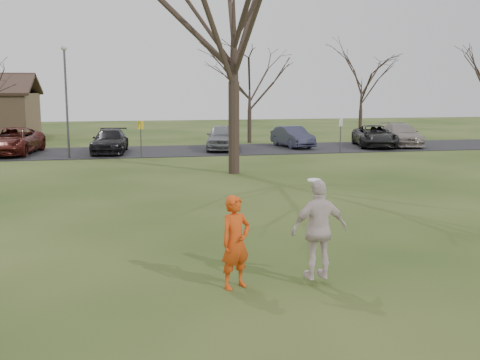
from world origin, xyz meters
The scene contains 15 objects.
ground centered at (0.00, 0.00, 0.00)m, with size 120.00×120.00×0.00m, color #1E380F.
parking_strip centered at (0.00, 25.00, 0.02)m, with size 62.00×6.50×0.04m, color black.
player_defender centered at (-0.91, 0.04, 0.93)m, with size 0.68×0.44×1.85m, color #D74511.
car_2 centered at (-9.43, 24.92, 0.83)m, with size 2.61×5.67×1.58m, color #501813.
car_3 centered at (-3.77, 24.61, 0.74)m, with size 1.97×4.84×1.40m, color black.
car_4 centered at (3.20, 24.89, 0.84)m, with size 1.89×4.69×1.60m, color slate.
car_5 centered at (8.05, 25.56, 0.73)m, with size 1.45×4.17×1.37m, color #313249.
car_6 centered at (13.47, 24.62, 0.76)m, with size 2.37×5.15×1.43m, color black.
car_7 centered at (15.55, 24.96, 0.78)m, with size 2.07×5.10×1.48m, color gray.
catching_play centered at (0.74, -0.14, 1.14)m, with size 1.22×0.60×2.01m.
lamp_post centered at (-6.00, 22.50, 3.97)m, with size 0.34×0.34×6.27m.
sign_yellow centered at (-2.00, 22.00, 1.45)m, with size 0.35×0.35×2.08m.
sign_white centered at (10.00, 22.00, 1.45)m, with size 0.35×0.35×2.08m.
big_tree centered at (2.00, 15.00, 7.00)m, with size 9.00×9.00×14.00m, color #352821, non-canonical shape.
small_tree_row centered at (4.38, 30.06, 3.89)m, with size 55.00×5.90×8.50m.
Camera 1 is at (-3.01, -10.49, 3.90)m, focal length 42.37 mm.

